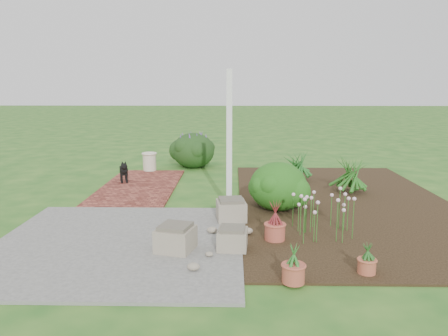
{
  "coord_description": "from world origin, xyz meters",
  "views": [
    {
      "loc": [
        0.37,
        -7.6,
        2.23
      ],
      "look_at": [
        0.2,
        0.4,
        0.7
      ],
      "focal_mm": 35.0,
      "sensor_mm": 36.0,
      "label": 1
    }
  ],
  "objects_px": {
    "stone_trough_near": "(176,239)",
    "black_dog": "(124,170)",
    "evergreen_shrub": "(278,185)",
    "cream_ceramic_urn": "(150,162)"
  },
  "relations": [
    {
      "from": "cream_ceramic_urn",
      "to": "evergreen_shrub",
      "type": "height_order",
      "value": "evergreen_shrub"
    },
    {
      "from": "black_dog",
      "to": "evergreen_shrub",
      "type": "relative_size",
      "value": 0.52
    },
    {
      "from": "stone_trough_near",
      "to": "black_dog",
      "type": "bearing_deg",
      "value": 112.67
    },
    {
      "from": "cream_ceramic_urn",
      "to": "evergreen_shrub",
      "type": "bearing_deg",
      "value": -49.36
    },
    {
      "from": "stone_trough_near",
      "to": "cream_ceramic_urn",
      "type": "distance_m",
      "value": 5.7
    },
    {
      "from": "stone_trough_near",
      "to": "black_dog",
      "type": "distance_m",
      "value": 4.46
    },
    {
      "from": "stone_trough_near",
      "to": "black_dog",
      "type": "height_order",
      "value": "black_dog"
    },
    {
      "from": "black_dog",
      "to": "evergreen_shrub",
      "type": "xyz_separation_m",
      "value": [
        3.29,
        -2.06,
        0.15
      ]
    },
    {
      "from": "cream_ceramic_urn",
      "to": "evergreen_shrub",
      "type": "relative_size",
      "value": 0.44
    },
    {
      "from": "black_dog",
      "to": "evergreen_shrub",
      "type": "bearing_deg",
      "value": -49.4
    }
  ]
}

